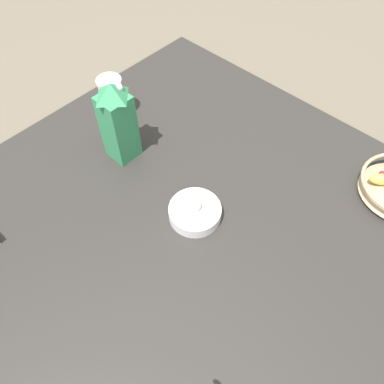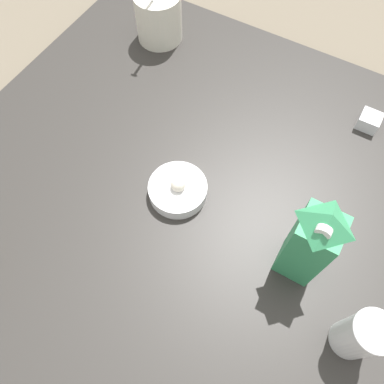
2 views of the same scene
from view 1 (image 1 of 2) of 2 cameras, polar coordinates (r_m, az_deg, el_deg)
name	(u,v)px [view 1 (image 1 of 2)]	position (r m, az deg, el deg)	size (l,w,h in m)	color
ground_plane	(188,225)	(0.99, -0.57, -5.06)	(6.00, 6.00, 0.00)	#665B4C
countertop	(188,221)	(0.97, -0.58, -4.48)	(1.17, 1.17, 0.04)	#2D2B28
milk_carton	(118,122)	(1.02, -11.25, 10.49)	(0.07, 0.07, 0.24)	#338C59
drinking_cup	(112,97)	(1.19, -12.08, 14.03)	(0.08, 0.08, 0.13)	white
garlic_bowl	(195,212)	(0.95, 0.44, -3.03)	(0.13, 0.13, 0.06)	white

